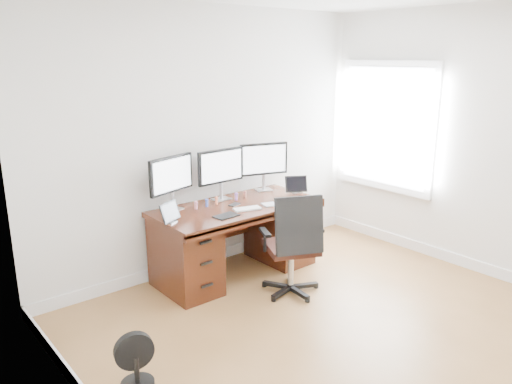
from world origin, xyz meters
TOP-DOWN VIEW (x-y plane):
  - ground at (0.00, 0.00)m, footprint 4.50×4.50m
  - back_wall at (0.00, 2.25)m, footprint 4.00×0.10m
  - right_wall at (2.00, 0.11)m, footprint 0.10×4.50m
  - desk at (0.00, 1.83)m, footprint 1.70×0.80m
  - office_chair at (0.13, 1.12)m, footprint 0.71×0.71m
  - floor_fan at (-1.64, 0.79)m, footprint 0.28×0.23m
  - monitor_left at (-0.58, 2.07)m, footprint 0.54×0.19m
  - monitor_center at (0.00, 2.07)m, footprint 0.55×0.14m
  - monitor_right at (0.58, 2.07)m, footprint 0.53×0.20m
  - tablet_left at (-0.79, 1.75)m, footprint 0.25×0.16m
  - tablet_right at (0.78, 1.75)m, footprint 0.24×0.18m
  - keyboard at (-0.01, 1.62)m, footprint 0.29×0.18m
  - trackpad at (0.26, 1.60)m, footprint 0.17×0.17m
  - drawing_tablet at (-0.30, 1.58)m, footprint 0.24×0.17m
  - phone at (-0.02, 1.82)m, footprint 0.15×0.11m
  - figurine_pink at (-0.39, 1.95)m, footprint 0.03×0.03m
  - figurine_blue at (-0.26, 1.95)m, footprint 0.03×0.03m
  - figurine_orange at (-0.15, 1.95)m, footprint 0.03×0.03m
  - figurine_purple at (0.11, 1.95)m, footprint 0.03×0.03m
  - figurine_brown at (0.22, 1.95)m, footprint 0.03×0.03m

SIDE VIEW (x-z plane):
  - ground at x=0.00m, z-range 0.00..0.00m
  - floor_fan at x=-1.64m, z-range -0.01..0.39m
  - office_chair at x=0.13m, z-range -0.17..0.83m
  - desk at x=0.00m, z-range 0.03..0.78m
  - trackpad at x=0.26m, z-range 0.75..0.76m
  - drawing_tablet at x=-0.30m, z-range 0.75..0.76m
  - phone at x=-0.02m, z-range 0.75..0.76m
  - keyboard at x=-0.01m, z-range 0.75..0.76m
  - figurine_pink at x=-0.39m, z-range 0.75..0.84m
  - figurine_blue at x=-0.26m, z-range 0.75..0.84m
  - figurine_orange at x=-0.15m, z-range 0.75..0.84m
  - figurine_purple at x=0.11m, z-range 0.75..0.84m
  - figurine_brown at x=0.22m, z-range 0.75..0.84m
  - tablet_left at x=-0.79m, z-range 0.74..0.93m
  - tablet_right at x=0.78m, z-range 0.74..0.93m
  - monitor_left at x=-0.58m, z-range 0.82..1.35m
  - monitor_center at x=0.00m, z-range 0.82..1.35m
  - monitor_right at x=0.58m, z-range 0.82..1.35m
  - back_wall at x=0.00m, z-range 0.00..2.70m
  - right_wall at x=2.00m, z-range 0.00..2.70m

